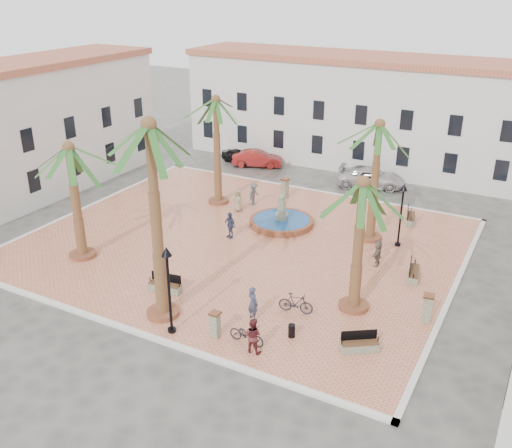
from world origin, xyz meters
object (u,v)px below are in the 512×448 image
Objects in this scene: bench_s at (165,286)px; cyclist_b at (253,336)px; bench_e at (413,273)px; litter_bin at (292,331)px; bollard_n at (285,188)px; bollard_e at (427,308)px; palm_ne at (379,138)px; bicycle_a at (247,334)px; bench_se at (359,345)px; lamppost_e at (402,204)px; pedestrian_fountain_a at (238,201)px; palm_nw at (216,111)px; pedestrian_fountain_b at (230,225)px; car_black at (239,156)px; bollard_se at (215,324)px; bench_ne at (410,218)px; cyclist_a at (253,303)px; palm_sw at (70,162)px; car_silver at (371,176)px; palm_s at (150,146)px; car_red at (257,159)px; palm_e at (362,199)px; fountain at (281,221)px; pedestrian_east at (378,253)px; bicycle_b at (296,303)px; car_white at (371,178)px; lamppost_s at (168,275)px.

cyclist_b reaches higher than bench_s.
litter_bin is (-3.58, -8.39, 0.05)m from bench_e.
bollard_n is 17.91m from bollard_e.
palm_ne reaches higher than bicycle_a.
bollard_n reaches higher than bench_se.
pedestrian_fountain_a is at bearing 179.18° from lamppost_e.
palm_nw is 4.59× the size of pedestrian_fountain_b.
car_black is (-3.78, 9.52, -6.35)m from palm_nw.
car_black is at bearing 125.19° from litter_bin.
palm_nw is 6.03× the size of bollard_se.
cyclist_a is (-3.72, -15.71, 0.62)m from bench_ne.
palm_sw is 21.72m from car_black.
cyclist_b is at bearing 176.77° from car_silver.
bench_s is at bearing -129.38° from lamppost_e.
car_red is at bearing 107.46° from palm_s.
bench_e is at bearing 67.66° from palm_e.
pedestrian_fountain_a is (-11.64, 0.17, -1.97)m from lamppost_e.
fountain reaches higher than bollard_e.
fountain is 7.91m from pedestrian_east.
car_silver reaches higher than bicycle_b.
lamppost_e is at bearing -87.38° from cyclist_a.
car_red is 0.82× the size of car_white.
palm_sw is at bearing -172.22° from palm_e.
car_black is (-12.78, 24.26, -0.22)m from bollard_se.
palm_s reaches higher than lamppost_s.
cyclist_b is at bearing -21.38° from pedestrian_east.
pedestrian_east is (4.43, 10.62, 0.10)m from bollard_se.
car_black is (-8.15, 21.97, 0.19)m from bench_s.
lamppost_e is (13.81, -0.96, -4.05)m from palm_nw.
bench_e is 1.13× the size of cyclist_b.
bollard_n is at bearing 95.61° from palm_s.
fountain reaches higher than car_black.
palm_sw is 4.80× the size of bollard_e.
palm_ne reaches higher than pedestrian_east.
bicycle_b is 0.33× the size of car_white.
bollard_n is at bearing -109.83° from car_black.
lamppost_e reaches higher than bollard_e.
bench_s is 10.91m from bench_se.
palm_e reaches higher than bicycle_a.
bench_ne is 0.44× the size of car_red.
car_red reaches higher than car_black.
palm_s reaches higher than litter_bin.
palm_nw reaches higher than cyclist_b.
car_black is (-9.75, 11.06, 0.17)m from fountain.
car_silver is at bearing 98.88° from litter_bin.
car_white reaches higher than bollard_se.
palm_sw is 1.74× the size of lamppost_e.
pedestrian_east is at bearing 33.87° from bench_s.
bollard_se is 0.76× the size of pedestrian_fountain_b.
bollard_se is (2.05, 0.64, -2.35)m from lamppost_s.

